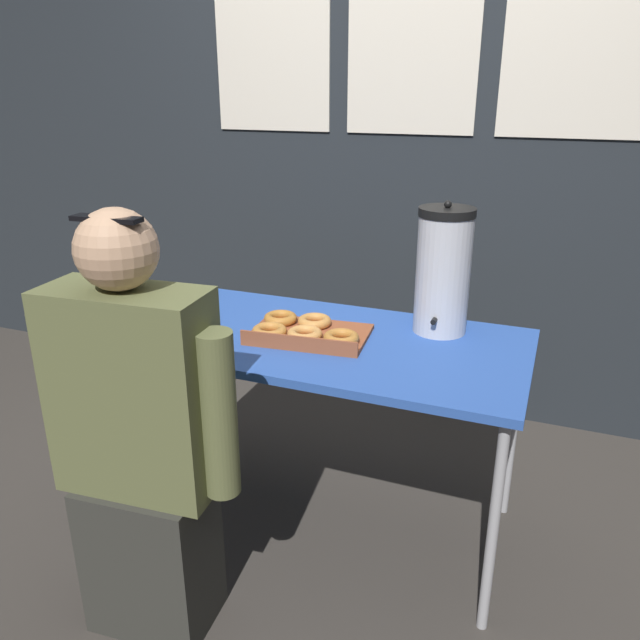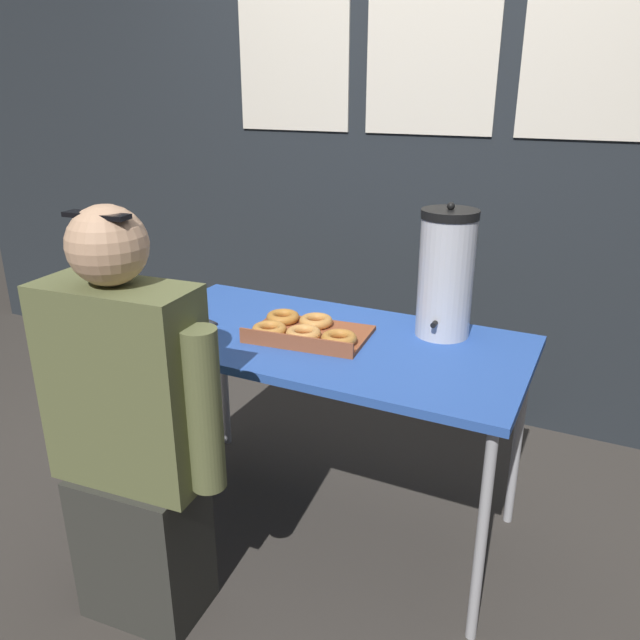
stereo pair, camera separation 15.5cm
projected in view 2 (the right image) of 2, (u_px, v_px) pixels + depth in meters
ground_plane at (323, 518)px, 2.37m from camera, size 12.00×12.00×0.00m
back_wall at (429, 147)px, 2.84m from camera, size 6.00×0.11×2.54m
folding_table at (324, 351)px, 2.12m from camera, size 1.35×0.68×0.74m
donut_box at (305, 331)px, 2.10m from camera, size 0.42×0.31×0.05m
coffee_urn at (446, 274)px, 2.06m from camera, size 0.19×0.21×0.45m
cell_phone at (194, 327)px, 2.18m from camera, size 0.12×0.17×0.01m
person_seated at (131, 439)px, 1.76m from camera, size 0.59×0.27×1.27m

